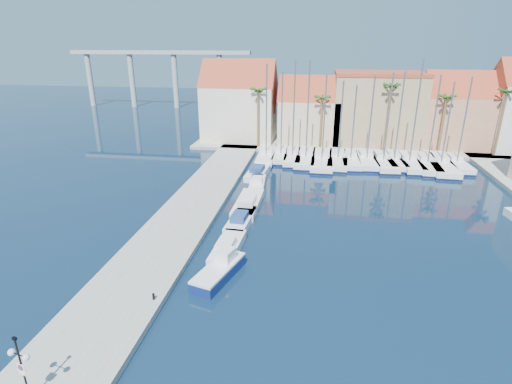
# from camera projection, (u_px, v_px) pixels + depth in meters

# --- Properties ---
(ground) EXTENTS (260.00, 260.00, 0.00)m
(ground) POSITION_uv_depth(u_px,v_px,m) (252.00, 313.00, 25.91)
(ground) COLOR black
(ground) RESTS_ON ground
(quay_west) EXTENTS (6.00, 77.00, 0.50)m
(quay_west) POSITION_uv_depth(u_px,v_px,m) (185.00, 217.00, 39.60)
(quay_west) COLOR gray
(quay_west) RESTS_ON ground
(shore_north) EXTENTS (54.00, 16.00, 0.50)m
(shore_north) POSITION_uv_depth(u_px,v_px,m) (355.00, 143.00, 68.74)
(shore_north) COLOR gray
(shore_north) RESTS_ON ground
(lamp_post) EXTENTS (1.23, 0.52, 3.68)m
(lamp_post) POSITION_uv_depth(u_px,v_px,m) (20.00, 359.00, 18.22)
(lamp_post) COLOR black
(lamp_post) RESTS_ON quay_west
(bollard) EXTENTS (0.18, 0.18, 0.44)m
(bollard) POSITION_uv_depth(u_px,v_px,m) (154.00, 296.00, 26.38)
(bollard) COLOR black
(bollard) RESTS_ON quay_west
(fishing_boat) EXTENTS (3.20, 5.63, 1.87)m
(fishing_boat) POSITION_uv_depth(u_px,v_px,m) (220.00, 270.00, 29.68)
(fishing_boat) COLOR navy
(fishing_boat) RESTS_ON ground
(motorboat_west_0) EXTENTS (2.15, 5.93, 1.40)m
(motorboat_west_0) POSITION_uv_depth(u_px,v_px,m) (227.00, 248.00, 33.07)
(motorboat_west_0) COLOR white
(motorboat_west_0) RESTS_ON ground
(motorboat_west_1) EXTENTS (2.30, 6.10, 1.40)m
(motorboat_west_1) POSITION_uv_depth(u_px,v_px,m) (241.00, 220.00, 38.19)
(motorboat_west_1) COLOR white
(motorboat_west_1) RESTS_ON ground
(motorboat_west_2) EXTENTS (2.45, 7.46, 1.40)m
(motorboat_west_2) POSITION_uv_depth(u_px,v_px,m) (248.00, 203.00, 42.14)
(motorboat_west_2) COLOR white
(motorboat_west_2) RESTS_ON ground
(motorboat_west_3) EXTENTS (2.10, 5.47, 1.40)m
(motorboat_west_3) POSITION_uv_depth(u_px,v_px,m) (257.00, 183.00, 48.21)
(motorboat_west_3) COLOR white
(motorboat_west_3) RESTS_ON ground
(motorboat_west_4) EXTENTS (2.75, 7.18, 1.40)m
(motorboat_west_4) POSITION_uv_depth(u_px,v_px,m) (258.00, 172.00, 52.53)
(motorboat_west_4) COLOR white
(motorboat_west_4) RESTS_ON ground
(sailboat_0) EXTENTS (2.75, 9.36, 13.71)m
(sailboat_0) POSITION_uv_depth(u_px,v_px,m) (266.00, 156.00, 59.38)
(sailboat_0) COLOR white
(sailboat_0) RESTS_ON ground
(sailboat_1) EXTENTS (2.33, 8.18, 12.63)m
(sailboat_1) POSITION_uv_depth(u_px,v_px,m) (281.00, 155.00, 59.81)
(sailboat_1) COLOR white
(sailboat_1) RESTS_ON ground
(sailboat_2) EXTENTS (2.71, 9.24, 14.27)m
(sailboat_2) POSITION_uv_depth(u_px,v_px,m) (293.00, 156.00, 59.10)
(sailboat_2) COLOR white
(sailboat_2) RESTS_ON ground
(sailboat_3) EXTENTS (3.06, 10.70, 14.18)m
(sailboat_3) POSITION_uv_depth(u_px,v_px,m) (306.00, 157.00, 58.61)
(sailboat_3) COLOR white
(sailboat_3) RESTS_ON ground
(sailboat_4) EXTENTS (3.13, 11.46, 12.42)m
(sailboat_4) POSITION_uv_depth(u_px,v_px,m) (322.00, 160.00, 57.62)
(sailboat_4) COLOR white
(sailboat_4) RESTS_ON ground
(sailboat_5) EXTENTS (3.53, 10.78, 11.61)m
(sailboat_5) POSITION_uv_depth(u_px,v_px,m) (338.00, 159.00, 57.91)
(sailboat_5) COLOR white
(sailboat_5) RESTS_ON ground
(sailboat_6) EXTENTS (2.53, 9.39, 11.11)m
(sailboat_6) POSITION_uv_depth(u_px,v_px,m) (350.00, 160.00, 57.65)
(sailboat_6) COLOR white
(sailboat_6) RESTS_ON ground
(sailboat_7) EXTENTS (2.97, 9.81, 12.45)m
(sailboat_7) POSITION_uv_depth(u_px,v_px,m) (366.00, 159.00, 57.71)
(sailboat_7) COLOR white
(sailboat_7) RESTS_ON ground
(sailboat_8) EXTENTS (3.41, 10.43, 12.82)m
(sailboat_8) POSITION_uv_depth(u_px,v_px,m) (382.00, 161.00, 56.93)
(sailboat_8) COLOR white
(sailboat_8) RESTS_ON ground
(sailboat_9) EXTENTS (3.03, 9.54, 12.88)m
(sailboat_9) POSITION_uv_depth(u_px,v_px,m) (393.00, 160.00, 57.31)
(sailboat_9) COLOR white
(sailboat_9) RESTS_ON ground
(sailboat_10) EXTENTS (3.25, 10.43, 14.52)m
(sailboat_10) POSITION_uv_depth(u_px,v_px,m) (408.00, 162.00, 56.56)
(sailboat_10) COLOR white
(sailboat_10) RESTS_ON ground
(sailboat_11) EXTENTS (3.31, 10.54, 12.59)m
(sailboat_11) POSITION_uv_depth(u_px,v_px,m) (426.00, 163.00, 55.86)
(sailboat_11) COLOR white
(sailboat_11) RESTS_ON ground
(sailboat_12) EXTENTS (3.79, 12.11, 11.72)m
(sailboat_12) POSITION_uv_depth(u_px,v_px,m) (440.00, 164.00, 55.69)
(sailboat_12) COLOR white
(sailboat_12) RESTS_ON ground
(sailboat_13) EXTENTS (2.79, 8.98, 12.32)m
(sailboat_13) POSITION_uv_depth(u_px,v_px,m) (455.00, 163.00, 55.89)
(sailboat_13) COLOR white
(sailboat_13) RESTS_ON ground
(building_0) EXTENTS (12.30, 9.00, 13.50)m
(building_0) POSITION_uv_depth(u_px,v_px,m) (240.00, 104.00, 68.51)
(building_0) COLOR beige
(building_0) RESTS_ON shore_north
(building_1) EXTENTS (10.30, 8.00, 11.00)m
(building_1) POSITION_uv_depth(u_px,v_px,m) (309.00, 113.00, 67.20)
(building_1) COLOR beige
(building_1) RESTS_ON shore_north
(building_2) EXTENTS (14.20, 10.20, 11.50)m
(building_2) POSITION_uv_depth(u_px,v_px,m) (377.00, 108.00, 66.19)
(building_2) COLOR #9E8661
(building_2) RESTS_ON shore_north
(building_3) EXTENTS (10.30, 8.00, 12.00)m
(building_3) POSITION_uv_depth(u_px,v_px,m) (455.00, 113.00, 63.67)
(building_3) COLOR #B07759
(building_3) RESTS_ON shore_north
(palm_0) EXTENTS (2.60, 2.60, 10.15)m
(palm_0) POSITION_uv_depth(u_px,v_px,m) (258.00, 93.00, 62.40)
(palm_0) COLOR brown
(palm_0) RESTS_ON shore_north
(palm_1) EXTENTS (2.60, 2.60, 9.15)m
(palm_1) POSITION_uv_depth(u_px,v_px,m) (322.00, 100.00, 61.29)
(palm_1) COLOR brown
(palm_1) RESTS_ON shore_north
(palm_2) EXTENTS (2.60, 2.60, 11.15)m
(palm_2) POSITION_uv_depth(u_px,v_px,m) (391.00, 89.00, 59.17)
(palm_2) COLOR brown
(palm_2) RESTS_ON shore_north
(palm_3) EXTENTS (2.60, 2.60, 9.65)m
(palm_3) POSITION_uv_depth(u_px,v_px,m) (447.00, 99.00, 58.51)
(palm_3) COLOR brown
(palm_3) RESTS_ON shore_north
(palm_4) EXTENTS (2.60, 2.60, 10.65)m
(palm_4) POSITION_uv_depth(u_px,v_px,m) (507.00, 94.00, 57.02)
(palm_4) COLOR brown
(palm_4) RESTS_ON shore_north
(viaduct) EXTENTS (48.00, 2.20, 14.45)m
(viaduct) POSITION_uv_depth(u_px,v_px,m) (156.00, 68.00, 103.76)
(viaduct) COLOR #9E9E99
(viaduct) RESTS_ON ground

